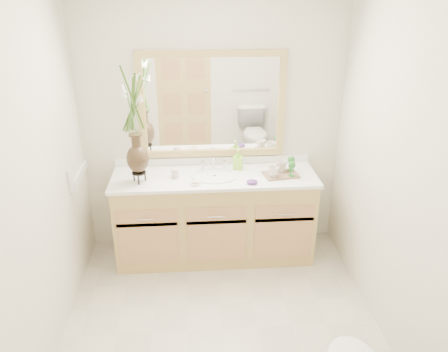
{
  "coord_description": "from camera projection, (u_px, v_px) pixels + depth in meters",
  "views": [
    {
      "loc": [
        -0.18,
        -2.56,
        2.43
      ],
      "look_at": [
        0.06,
        0.65,
        0.99
      ],
      "focal_mm": 35.0,
      "sensor_mm": 36.0,
      "label": 1
    }
  ],
  "objects": [
    {
      "name": "wall_back",
      "position": [
        212.0,
        126.0,
        4.02
      ],
      "size": [
        2.4,
        0.02,
        2.4
      ],
      "primitive_type": "cube",
      "color": "white",
      "rests_on": "floor"
    },
    {
      "name": "mug_right",
      "position": [
        281.0,
        166.0,
        3.94
      ],
      "size": [
        0.14,
        0.14,
        0.11
      ],
      "primitive_type": "imported",
      "rotation": [
        0.0,
        0.0,
        0.39
      ],
      "color": "beige",
      "rests_on": "tray"
    },
    {
      "name": "counter",
      "position": [
        214.0,
        177.0,
        3.92
      ],
      "size": [
        1.84,
        0.57,
        0.03
      ],
      "primitive_type": "cube",
      "color": "white",
      "rests_on": "vanity"
    },
    {
      "name": "tray",
      "position": [
        281.0,
        175.0,
        3.92
      ],
      "size": [
        0.33,
        0.25,
        0.02
      ],
      "primitive_type": "cube",
      "rotation": [
        0.0,
        0.0,
        0.15
      ],
      "color": "brown",
      "rests_on": "counter"
    },
    {
      "name": "mirror",
      "position": [
        212.0,
        105.0,
        3.92
      ],
      "size": [
        1.32,
        0.04,
        0.97
      ],
      "color": "white",
      "rests_on": "wall_back"
    },
    {
      "name": "sink",
      "position": [
        215.0,
        182.0,
        3.92
      ],
      "size": [
        0.38,
        0.34,
        0.23
      ],
      "color": "white",
      "rests_on": "counter"
    },
    {
      "name": "soap_dish",
      "position": [
        195.0,
        183.0,
        3.74
      ],
      "size": [
        0.09,
        0.09,
        0.03
      ],
      "color": "beige",
      "rests_on": "counter"
    },
    {
      "name": "floor",
      "position": [
        222.0,
        329.0,
        3.33
      ],
      "size": [
        2.6,
        2.6,
        0.0
      ],
      "primitive_type": "plane",
      "color": "beige",
      "rests_on": "ground"
    },
    {
      "name": "flower_vase",
      "position": [
        134.0,
        113.0,
        3.54
      ],
      "size": [
        0.22,
        0.22,
        0.91
      ],
      "rotation": [
        0.0,
        0.0,
        0.24
      ],
      "color": "black",
      "rests_on": "counter"
    },
    {
      "name": "mug_left",
      "position": [
        273.0,
        171.0,
        3.84
      ],
      "size": [
        0.11,
        0.1,
        0.1
      ],
      "primitive_type": "imported",
      "rotation": [
        0.0,
        0.0,
        0.1
      ],
      "color": "beige",
      "rests_on": "tray"
    },
    {
      "name": "soap_bottle",
      "position": [
        238.0,
        160.0,
        4.03
      ],
      "size": [
        0.09,
        0.09,
        0.17
      ],
      "primitive_type": "imported",
      "rotation": [
        0.0,
        0.0,
        -0.22
      ],
      "color": "#8EDE34",
      "rests_on": "counter"
    },
    {
      "name": "vanity",
      "position": [
        215.0,
        217.0,
        4.09
      ],
      "size": [
        1.8,
        0.55,
        0.8
      ],
      "color": "tan",
      "rests_on": "floor"
    },
    {
      "name": "purple_dish",
      "position": [
        252.0,
        182.0,
        3.75
      ],
      "size": [
        0.12,
        0.11,
        0.03
      ],
      "primitive_type": "ellipsoid",
      "rotation": [
        0.0,
        0.0,
        -0.4
      ],
      "color": "#502673",
      "rests_on": "counter"
    },
    {
      "name": "wall_left",
      "position": [
        33.0,
        193.0,
        2.76
      ],
      "size": [
        0.02,
        2.6,
        2.4
      ],
      "primitive_type": "cube",
      "color": "white",
      "rests_on": "floor"
    },
    {
      "name": "switch_plate",
      "position": [
        70.0,
        176.0,
        3.55
      ],
      "size": [
        0.02,
        0.12,
        0.12
      ],
      "primitive_type": "cube",
      "color": "white",
      "rests_on": "wall_left"
    },
    {
      "name": "tumbler",
      "position": [
        175.0,
        173.0,
        3.86
      ],
      "size": [
        0.07,
        0.07,
        0.08
      ],
      "primitive_type": "cylinder",
      "color": "beige",
      "rests_on": "counter"
    },
    {
      "name": "goblet_back",
      "position": [
        291.0,
        161.0,
        3.94
      ],
      "size": [
        0.06,
        0.06,
        0.14
      ],
      "color": "#266F25",
      "rests_on": "tray"
    },
    {
      "name": "wall_front",
      "position": [
        246.0,
        335.0,
        1.66
      ],
      "size": [
        2.4,
        0.02,
        2.4
      ],
      "primitive_type": "cube",
      "color": "white",
      "rests_on": "floor"
    },
    {
      "name": "goblet_front",
      "position": [
        292.0,
        166.0,
        3.83
      ],
      "size": [
        0.06,
        0.06,
        0.14
      ],
      "color": "#266F25",
      "rests_on": "tray"
    },
    {
      "name": "wall_right",
      "position": [
        401.0,
        182.0,
        2.92
      ],
      "size": [
        0.02,
        2.6,
        2.4
      ],
      "primitive_type": "cube",
      "color": "white",
      "rests_on": "floor"
    }
  ]
}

